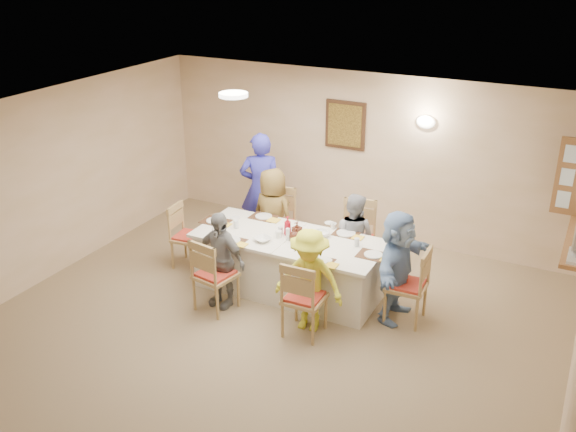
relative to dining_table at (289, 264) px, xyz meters
The scene contains 44 objects.
ground 1.46m from the dining_table, 82.61° to the right, with size 7.00×7.00×0.00m, color #8B765A.
room_walls 1.81m from the dining_table, 82.61° to the right, with size 7.00×7.00×7.00m.
wall_picture 2.45m from the dining_table, 93.29° to the left, with size 0.62×0.05×0.72m.
wall_sconce 2.77m from the dining_table, 62.11° to the left, with size 0.26×0.09×0.18m, color white.
ceiling_light 2.25m from the dining_table, behind, with size 0.36×0.36×0.05m, color white.
dining_table is the anchor object (origin of this frame).
chair_back_left 1.01m from the dining_table, 126.87° to the left, with size 0.48×0.48×1.01m, color tan, non-canonical shape.
chair_back_right 1.01m from the dining_table, 53.13° to the left, with size 0.50×0.50×1.03m, color tan, non-canonical shape.
chair_front_left 1.01m from the dining_table, 126.87° to the right, with size 0.46×0.46×0.97m, color tan, non-canonical shape.
chair_front_right 1.00m from the dining_table, 53.13° to the right, with size 0.46×0.46×0.96m, color tan, non-canonical shape.
chair_left_end 1.55m from the dining_table, behind, with size 0.43×0.43×0.90m, color tan, non-canonical shape.
chair_right_end 1.55m from the dining_table, ahead, with size 0.46×0.46×0.96m, color tan, non-canonical shape.
diner_back_left 0.96m from the dining_table, 131.42° to the left, with size 0.73×0.53×1.37m, color brown.
diner_back_right 0.94m from the dining_table, 48.58° to the left, with size 0.61×0.49×1.22m, color #9496A2.
diner_front_left 0.94m from the dining_table, 131.42° to the right, with size 0.76×0.41×1.24m, color gray.
diner_front_right 0.94m from the dining_table, 48.58° to the right, with size 0.85×0.54×1.26m, color yellow.
diner_right_end 1.45m from the dining_table, ahead, with size 0.50×1.31×1.38m, color #82A4D5.
caregiver 1.63m from the dining_table, 132.40° to the left, with size 0.74×0.64×1.70m, color #3435BD.
placemat_fl 0.83m from the dining_table, 145.01° to the right, with size 0.35×0.26×0.01m, color #472B19.
plate_fl 0.83m from the dining_table, 145.01° to the right, with size 0.23×0.23×0.01m, color white.
napkin_fl 0.74m from the dining_table, 131.78° to the right, with size 0.13×0.13×0.01m, color yellow.
placemat_fr 0.83m from the dining_table, 34.99° to the right, with size 0.34×0.26×0.01m, color #472B19.
plate_fr 0.83m from the dining_table, 34.99° to the right, with size 0.25×0.25×0.02m, color white.
napkin_fr 0.99m from the dining_table, 31.07° to the right, with size 0.15×0.15×0.01m, color yellow.
placemat_bl 0.83m from the dining_table, 145.01° to the left, with size 0.36×0.27×0.01m, color #472B19.
plate_bl 0.83m from the dining_table, 145.01° to the left, with size 0.23×0.23×0.01m, color white.
napkin_bl 0.68m from the dining_table, 138.62° to the left, with size 0.15×0.15×0.01m, color yellow.
placemat_br 0.83m from the dining_table, 34.99° to the left, with size 0.33×0.24×0.01m, color #472B19.
plate_br 0.83m from the dining_table, 34.99° to the left, with size 0.24×0.24×0.02m, color white.
napkin_br 0.95m from the dining_table, 25.38° to the left, with size 0.14×0.14×0.01m, color yellow.
placemat_le 1.16m from the dining_table, behind, with size 0.37×0.28×0.01m, color #472B19.
plate_le 1.17m from the dining_table, behind, with size 0.25×0.25×0.02m, color white.
napkin_le 1.00m from the dining_table, behind, with size 0.14×0.14×0.01m, color yellow.
placemat_re 1.18m from the dining_table, ahead, with size 0.37×0.28×0.01m, color #472B19.
plate_re 1.19m from the dining_table, ahead, with size 0.22×0.22×0.01m, color white.
napkin_re 1.36m from the dining_table, ahead, with size 0.13×0.13×0.01m, color yellow.
teacup_a 1.00m from the dining_table, 158.22° to the right, with size 0.15×0.15×0.09m, color white.
teacup_b 0.76m from the dining_table, 51.98° to the left, with size 0.10×0.10×0.08m, color white.
bowl_a 0.53m from the dining_table, 135.15° to the right, with size 0.27×0.27×0.05m, color white.
bowl_b 0.58m from the dining_table, 32.20° to the left, with size 0.24×0.24×0.06m, color white.
condiment_ketchup 0.51m from the dining_table, 132.33° to the left, with size 0.10×0.10×0.25m, color #B30F20.
condiment_brown 0.50m from the dining_table, 25.42° to the left, with size 0.12×0.12×0.21m, color #4C2114.
condiment_malt 0.47m from the dining_table, 23.72° to the right, with size 0.17×0.17×0.17m, color #4C2114.
drinking_glass 0.46m from the dining_table, 161.57° to the left, with size 0.06×0.06×0.09m, color silver.
Camera 1 is at (3.11, -5.13, 4.20)m, focal length 40.00 mm.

